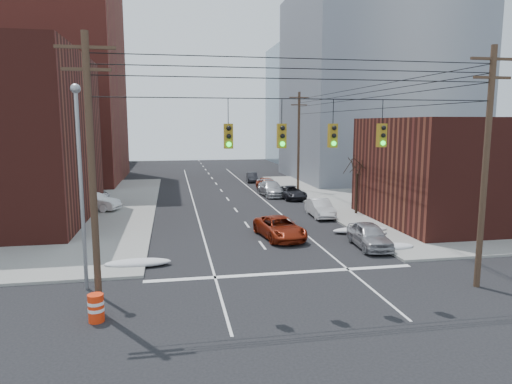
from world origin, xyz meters
name	(u,v)px	position (x,y,z in m)	size (l,w,h in m)	color
ground	(325,329)	(0.00, 0.00, 0.00)	(160.00, 160.00, 0.00)	black
sidewalk_ne	(485,195)	(27.00, 27.00, 0.07)	(40.00, 40.00, 0.15)	gray
building_brick_tall	(19,64)	(-24.00, 48.00, 15.00)	(24.00, 20.00, 30.00)	maroon
building_brick_far	(57,132)	(-26.00, 74.00, 6.00)	(22.00, 18.00, 12.00)	#4C1C16
building_office	(375,87)	(22.00, 44.00, 12.50)	(22.00, 20.00, 25.00)	gray
building_glass	(326,105)	(24.00, 70.00, 11.00)	(20.00, 18.00, 22.00)	gray
building_storefront	(480,170)	(18.00, 16.00, 4.00)	(16.00, 12.00, 8.00)	#4C1C16
utility_pole_left	(92,171)	(-8.50, 3.00, 5.78)	(2.20, 0.28, 11.00)	#473323
utility_pole_right	(486,164)	(8.50, 3.00, 5.78)	(2.20, 0.28, 11.00)	#473323
utility_pole_far	(299,140)	(8.50, 34.00, 5.78)	(2.20, 0.28, 11.00)	#473323
traffic_signals	(308,134)	(0.10, 2.97, 7.17)	(17.00, 0.42, 2.02)	black
street_light	(80,170)	(-9.50, 6.00, 5.54)	(0.44, 0.44, 9.32)	gray
bare_tree	(357,188)	(9.59, 20.00, 2.32)	(2.09, 2.20, 4.93)	black
snow_nw	(138,263)	(-7.40, 9.00, 0.21)	(3.50, 1.08, 0.42)	silver
snow_ne	(390,247)	(7.40, 9.50, 0.21)	(3.00, 1.08, 0.42)	silver
snow_east_far	(360,230)	(7.40, 14.00, 0.21)	(4.00, 1.08, 0.42)	silver
red_pickup	(280,228)	(1.50, 13.57, 0.71)	(2.37, 5.13, 1.43)	maroon
parked_car_a	(369,235)	(6.40, 10.33, 0.77)	(1.81, 4.49, 1.53)	#A1A1A5
parked_car_b	(320,208)	(6.40, 19.84, 0.72)	(1.52, 4.37, 1.44)	silver
parked_car_c	(291,192)	(6.40, 29.01, 0.65)	(2.14, 4.64, 1.29)	black
parked_car_d	(271,189)	(4.80, 31.22, 0.76)	(2.14, 5.26, 1.53)	#AFAFB4
parked_car_e	(268,184)	(5.20, 34.96, 0.75)	(1.77, 4.39, 1.50)	maroon
parked_car_f	(252,177)	(4.80, 43.03, 0.61)	(1.29, 3.71, 1.22)	black
lot_car_a	(93,202)	(-12.26, 25.31, 0.91)	(1.61, 4.61, 1.52)	silver
lot_car_b	(81,195)	(-14.03, 29.91, 0.88)	(2.41, 5.24, 1.45)	#B0AFB4
lot_car_d	(5,203)	(-19.41, 25.85, 0.89)	(1.75, 4.35, 1.48)	#ABACB0
construction_barrel	(96,308)	(-8.50, 2.25, 0.56)	(0.83, 0.83, 1.10)	red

